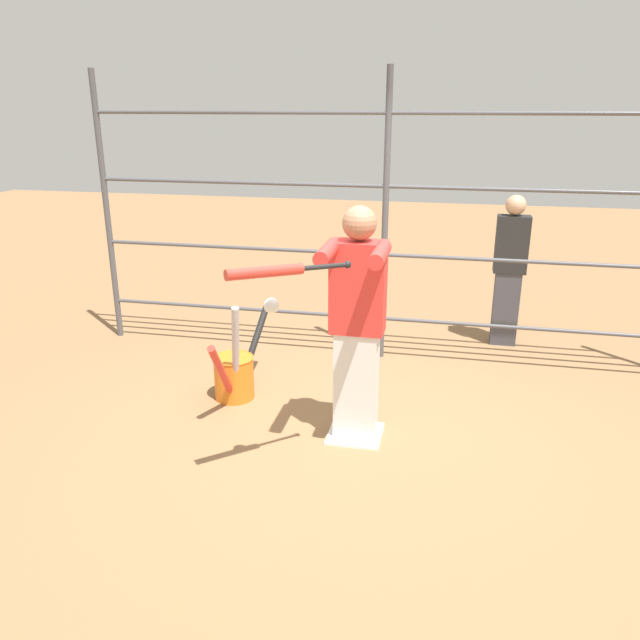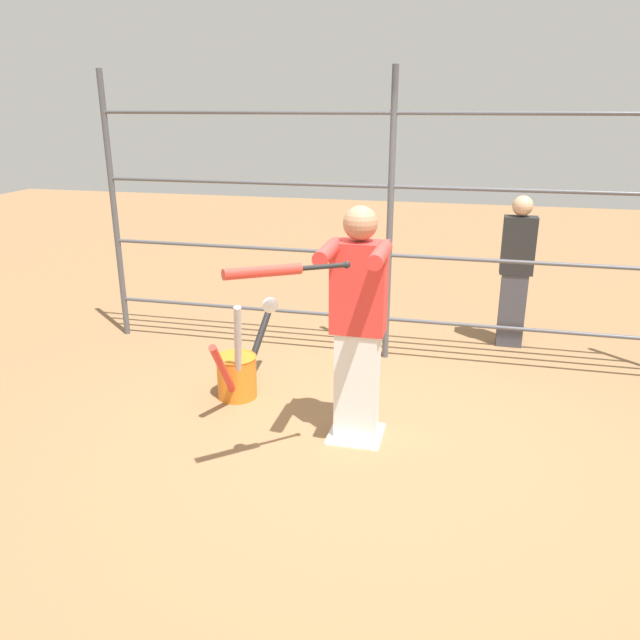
{
  "view_description": "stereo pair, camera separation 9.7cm",
  "coord_description": "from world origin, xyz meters",
  "views": [
    {
      "loc": [
        -0.62,
        4.14,
        2.38
      ],
      "look_at": [
        0.21,
        0.27,
        1.0
      ],
      "focal_mm": 35.0,
      "sensor_mm": 36.0,
      "label": 1
    },
    {
      "loc": [
        -0.71,
        4.12,
        2.38
      ],
      "look_at": [
        0.21,
        0.27,
        1.0
      ],
      "focal_mm": 35.0,
      "sensor_mm": 36.0,
      "label": 2
    }
  ],
  "objects": [
    {
      "name": "home_plate",
      "position": [
        0.0,
        0.0,
        0.01
      ],
      "size": [
        0.4,
        0.4,
        0.02
      ],
      "color": "white",
      "rests_on": "ground"
    },
    {
      "name": "softball_in_flight",
      "position": [
        0.43,
        0.68,
        1.22
      ],
      "size": [
        0.1,
        0.1,
        0.1
      ],
      "color": "white"
    },
    {
      "name": "ground_plane",
      "position": [
        0.0,
        0.0,
        0.0
      ],
      "size": [
        24.0,
        24.0,
        0.0
      ],
      "primitive_type": "plane",
      "color": "olive"
    },
    {
      "name": "baseball_bat_swinging",
      "position": [
        0.36,
        0.79,
        1.47
      ],
      "size": [
        0.64,
        0.59,
        0.1
      ],
      "color": "black"
    },
    {
      "name": "bat_bucket",
      "position": [
        1.1,
        -0.41,
        0.23
      ],
      "size": [
        0.35,
        1.24,
        0.9
      ],
      "color": "orange",
      "rests_on": "ground"
    },
    {
      "name": "batter",
      "position": [
        0.0,
        0.02,
        0.94
      ],
      "size": [
        0.45,
        0.58,
        1.73
      ],
      "color": "silver",
      "rests_on": "ground"
    },
    {
      "name": "fence_backstop",
      "position": [
        0.0,
        -1.6,
        1.35
      ],
      "size": [
        5.73,
        0.06,
        2.7
      ],
      "color": "#4C4C51",
      "rests_on": "ground"
    },
    {
      "name": "bystander_behind_fence",
      "position": [
        -1.2,
        -2.22,
        0.8
      ],
      "size": [
        0.32,
        0.2,
        1.54
      ],
      "color": "#3F3F47",
      "rests_on": "ground"
    }
  ]
}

